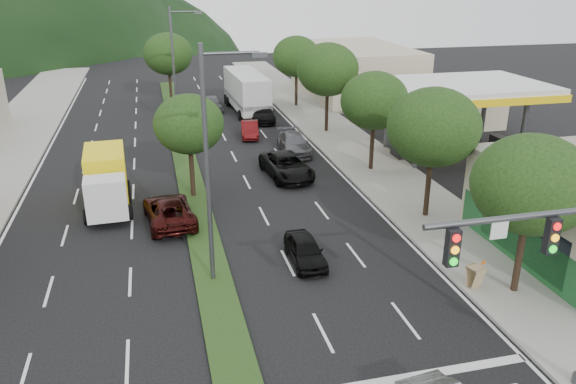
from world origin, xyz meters
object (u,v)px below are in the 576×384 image
object	(u,v)px
tree_r_e	(296,57)
a_frame_sign	(475,275)
car_queue_f	(263,113)
traffic_signal	(562,265)
tree_r_b	(434,127)
tree_r_c	(374,101)
suv_maroon	(169,211)
motorhome	(246,91)
car_queue_e	(212,104)
streetlight_near	(212,157)
tree_r_d	(328,70)
car_queue_c	(250,129)
car_queue_b	(294,144)
car_queue_a	(305,250)
streetlight_mid	(176,64)
tree_r_a	(531,184)
box_truck	(107,182)
car_queue_d	(287,166)
tree_med_far	(168,54)
tree_med_near	(189,124)

from	to	relation	value
tree_r_e	a_frame_sign	distance (m)	35.68
car_queue_f	traffic_signal	bearing A→B (deg)	-80.06
tree_r_b	car_queue_f	bearing A→B (deg)	100.68
tree_r_c	traffic_signal	bearing A→B (deg)	-97.85
suv_maroon	a_frame_sign	size ratio (longest dim) A/B	3.91
car_queue_f	motorhome	bearing A→B (deg)	108.16
tree_r_b	car_queue_e	xyz separation A→B (m)	(-8.33, 28.10, -4.33)
suv_maroon	car_queue_e	size ratio (longest dim) A/B	1.22
streetlight_near	tree_r_d	bearing A→B (deg)	61.80
tree_r_e	streetlight_near	distance (m)	34.11
traffic_signal	car_queue_c	size ratio (longest dim) A/B	1.83
car_queue_b	car_queue_f	size ratio (longest dim) A/B	0.96
tree_r_c	streetlight_near	world-z (taller)	streetlight_near
streetlight_near	car_queue_a	size ratio (longest dim) A/B	2.80
streetlight_mid	car_queue_a	size ratio (longest dim) A/B	2.80
traffic_signal	car_queue_e	size ratio (longest dim) A/B	1.68
streetlight_mid	a_frame_sign	bearing A→B (deg)	-70.08
tree_r_a	car_queue_f	bearing A→B (deg)	97.97
streetlight_near	box_truck	distance (m)	11.75
tree_r_c	car_queue_b	world-z (taller)	tree_r_c
traffic_signal	car_queue_f	distance (m)	36.87
tree_r_a	streetlight_mid	size ratio (longest dim) A/B	0.66
tree_r_b	tree_r_e	bearing A→B (deg)	90.00
streetlight_mid	car_queue_d	bearing A→B (deg)	-65.08
streetlight_near	car_queue_b	xyz separation A→B (m)	(7.76, 17.10, -4.88)
tree_med_far	tree_r_d	bearing A→B (deg)	-49.40
tree_med_near	car_queue_b	size ratio (longest dim) A/B	1.24
car_queue_b	a_frame_sign	world-z (taller)	a_frame_sign
tree_med_near	car_queue_c	distance (m)	13.84
tree_r_b	car_queue_e	distance (m)	29.62
traffic_signal	box_truck	xyz separation A→B (m)	(-13.82, 19.34, -3.19)
car_queue_c	car_queue_a	bearing A→B (deg)	-85.35
streetlight_near	suv_maroon	bearing A→B (deg)	104.94
traffic_signal	tree_med_far	xyz separation A→B (m)	(-9.03, 45.54, 0.36)
traffic_signal	car_queue_e	world-z (taller)	traffic_signal
tree_r_d	tree_med_far	distance (m)	18.44
car_queue_f	a_frame_sign	bearing A→B (deg)	-76.87
tree_r_c	streetlight_mid	size ratio (longest dim) A/B	0.65
tree_r_c	car_queue_a	size ratio (longest dim) A/B	1.82
tree_r_c	streetlight_mid	world-z (taller)	streetlight_mid
tree_med_near	suv_maroon	xyz separation A→B (m)	(-1.54, -3.44, -3.72)
tree_r_d	tree_med_far	xyz separation A→B (m)	(-12.00, 14.00, -0.17)
box_truck	a_frame_sign	world-z (taller)	box_truck
a_frame_sign	streetlight_mid	bearing A→B (deg)	92.33
car_queue_c	tree_med_far	bearing A→B (deg)	119.77
traffic_signal	tree_r_c	distance (m)	21.74
car_queue_f	a_frame_sign	world-z (taller)	car_queue_f
tree_r_e	box_truck	xyz separation A→B (m)	(-16.79, -22.20, -3.43)
tree_med_far	car_queue_b	xyz separation A→B (m)	(7.97, -18.90, -4.30)
streetlight_near	car_queue_c	size ratio (longest dim) A/B	2.62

